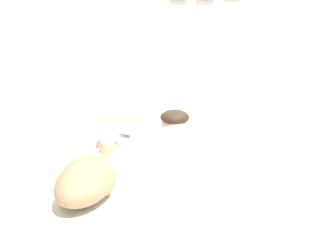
{
  "coord_description": "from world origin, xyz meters",
  "views": [
    {
      "loc": [
        0.18,
        -1.43,
        1.13
      ],
      "look_at": [
        -0.19,
        0.77,
        0.63
      ],
      "focal_mm": 36.4,
      "sensor_mm": 36.0,
      "label": 1
    }
  ],
  "objects_px": {
    "bed": "(144,195)",
    "pillow": "(152,129)",
    "dog": "(92,175)",
    "coffee_cup": "(183,146)",
    "person_lying": "(166,149)",
    "cell_phone": "(152,174)"
  },
  "relations": [
    {
      "from": "dog",
      "to": "coffee_cup",
      "type": "relative_size",
      "value": 4.6
    },
    {
      "from": "coffee_cup",
      "to": "cell_phone",
      "type": "height_order",
      "value": "coffee_cup"
    },
    {
      "from": "bed",
      "to": "pillow",
      "type": "height_order",
      "value": "pillow"
    },
    {
      "from": "person_lying",
      "to": "cell_phone",
      "type": "relative_size",
      "value": 6.57
    },
    {
      "from": "person_lying",
      "to": "coffee_cup",
      "type": "xyz_separation_m",
      "value": [
        0.07,
        0.28,
        -0.07
      ]
    },
    {
      "from": "bed",
      "to": "coffee_cup",
      "type": "distance_m",
      "value": 0.44
    },
    {
      "from": "bed",
      "to": "coffee_cup",
      "type": "bearing_deg",
      "value": 57.06
    },
    {
      "from": "pillow",
      "to": "coffee_cup",
      "type": "distance_m",
      "value": 0.44
    },
    {
      "from": "coffee_cup",
      "to": "cell_phone",
      "type": "xyz_separation_m",
      "value": [
        -0.12,
        -0.43,
        -0.03
      ]
    },
    {
      "from": "bed",
      "to": "cell_phone",
      "type": "xyz_separation_m",
      "value": [
        0.08,
        -0.12,
        0.2
      ]
    },
    {
      "from": "person_lying",
      "to": "cell_phone",
      "type": "xyz_separation_m",
      "value": [
        -0.05,
        -0.15,
        -0.1
      ]
    },
    {
      "from": "bed",
      "to": "dog",
      "type": "xyz_separation_m",
      "value": [
        -0.15,
        -0.42,
        0.3
      ]
    },
    {
      "from": "person_lying",
      "to": "bed",
      "type": "bearing_deg",
      "value": -167.4
    },
    {
      "from": "cell_phone",
      "to": "pillow",
      "type": "bearing_deg",
      "value": 102.53
    },
    {
      "from": "pillow",
      "to": "coffee_cup",
      "type": "bearing_deg",
      "value": -48.42
    },
    {
      "from": "person_lying",
      "to": "coffee_cup",
      "type": "bearing_deg",
      "value": 76.05
    },
    {
      "from": "bed",
      "to": "person_lying",
      "type": "distance_m",
      "value": 0.33
    },
    {
      "from": "person_lying",
      "to": "coffee_cup",
      "type": "relative_size",
      "value": 7.36
    },
    {
      "from": "person_lying",
      "to": "cell_phone",
      "type": "height_order",
      "value": "person_lying"
    },
    {
      "from": "coffee_cup",
      "to": "cell_phone",
      "type": "bearing_deg",
      "value": -105.67
    },
    {
      "from": "pillow",
      "to": "person_lying",
      "type": "distance_m",
      "value": 0.65
    },
    {
      "from": "coffee_cup",
      "to": "person_lying",
      "type": "bearing_deg",
      "value": -103.95
    }
  ]
}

